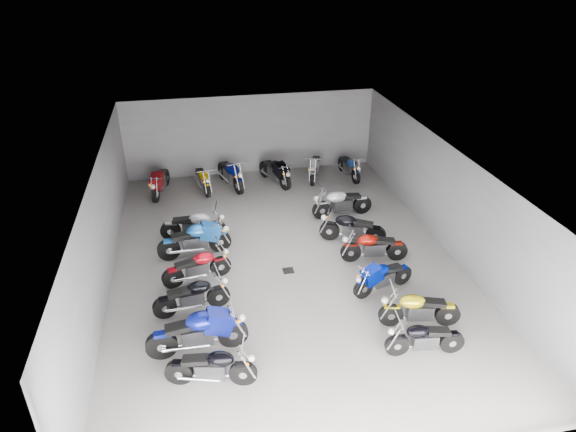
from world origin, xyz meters
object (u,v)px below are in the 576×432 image
at_px(motorcycle_left_b, 199,332).
at_px(motorcycle_back_a, 160,182).
at_px(motorcycle_left_a, 212,367).
at_px(motorcycle_right_b, 419,309).
at_px(motorcycle_right_c, 383,277).
at_px(motorcycle_back_d, 275,171).
at_px(motorcycle_right_f, 341,203).
at_px(drain_grate, 288,271).
at_px(motorcycle_left_f, 194,225).
at_px(motorcycle_left_e, 195,240).
at_px(motorcycle_back_c, 231,174).
at_px(motorcycle_right_e, 352,228).
at_px(motorcycle_back_f, 349,167).
at_px(motorcycle_right_a, 424,338).
at_px(motorcycle_right_d, 373,246).
at_px(motorcycle_back_e, 315,167).
at_px(motorcycle_left_d, 198,267).
at_px(motorcycle_back_b, 203,179).
at_px(motorcycle_left_c, 193,296).

distance_m(motorcycle_left_b, motorcycle_back_a, 8.94).
relative_size(motorcycle_left_a, motorcycle_right_b, 0.98).
relative_size(motorcycle_right_c, motorcycle_back_d, 0.91).
height_order(motorcycle_right_f, motorcycle_back_d, motorcycle_right_f).
bearing_deg(motorcycle_right_b, drain_grate, 52.46).
distance_m(motorcycle_left_f, motorcycle_right_c, 6.19).
bearing_deg(motorcycle_left_e, motorcycle_back_c, 155.17).
relative_size(motorcycle_right_b, motorcycle_back_a, 0.97).
relative_size(motorcycle_right_e, motorcycle_back_c, 0.90).
bearing_deg(motorcycle_back_f, motorcycle_right_a, 75.57).
bearing_deg(motorcycle_right_f, motorcycle_right_b, 177.56).
distance_m(motorcycle_left_a, motorcycle_right_e, 6.96).
bearing_deg(motorcycle_left_b, motorcycle_back_a, -176.00).
distance_m(motorcycle_left_f, motorcycle_back_a, 3.84).
bearing_deg(motorcycle_right_f, motorcycle_back_f, -26.44).
relative_size(motorcycle_right_d, motorcycle_back_d, 0.99).
xyz_separation_m(motorcycle_right_a, motorcycle_right_c, (-0.06, 2.48, 0.01)).
height_order(motorcycle_left_b, motorcycle_back_c, motorcycle_left_b).
bearing_deg(motorcycle_back_e, motorcycle_left_f, 59.06).
relative_size(motorcycle_right_d, motorcycle_right_e, 1.01).
relative_size(drain_grate, motorcycle_left_e, 0.14).
height_order(motorcycle_right_a, motorcycle_back_a, motorcycle_back_a).
xyz_separation_m(drain_grate, motorcycle_back_e, (2.35, 6.27, 0.49)).
bearing_deg(drain_grate, motorcycle_left_d, 179.61).
relative_size(drain_grate, motorcycle_back_d, 0.16).
relative_size(motorcycle_right_b, motorcycle_back_e, 1.02).
height_order(motorcycle_left_d, motorcycle_left_f, motorcycle_left_f).
xyz_separation_m(motorcycle_left_e, motorcycle_right_d, (5.15, -1.35, -0.05)).
bearing_deg(motorcycle_right_a, motorcycle_left_e, 49.50).
xyz_separation_m(motorcycle_back_b, motorcycle_back_d, (2.81, 0.07, 0.05)).
bearing_deg(motorcycle_left_e, drain_grate, 54.59).
bearing_deg(motorcycle_left_c, motorcycle_right_d, 96.00).
xyz_separation_m(drain_grate, motorcycle_left_f, (-2.57, 2.36, 0.50)).
bearing_deg(motorcycle_left_e, motorcycle_left_d, -6.78).
distance_m(motorcycle_left_d, motorcycle_back_a, 6.12).
height_order(motorcycle_left_e, motorcycle_back_e, motorcycle_left_e).
distance_m(motorcycle_right_b, motorcycle_back_c, 9.84).
xyz_separation_m(motorcycle_left_c, motorcycle_back_e, (5.11, 7.59, 0.02)).
xyz_separation_m(motorcycle_left_d, motorcycle_back_a, (-1.12, 6.02, 0.03)).
bearing_deg(motorcycle_back_d, motorcycle_back_f, 157.94).
bearing_deg(motorcycle_left_f, motorcycle_right_a, 47.62).
height_order(motorcycle_right_b, motorcycle_back_e, motorcycle_back_e).
xyz_separation_m(motorcycle_right_b, motorcycle_right_e, (-0.38, 4.17, 0.02)).
xyz_separation_m(motorcycle_right_f, motorcycle_back_e, (-0.12, 3.31, -0.02)).
distance_m(motorcycle_left_f, motorcycle_back_d, 4.98).
xyz_separation_m(motorcycle_right_b, motorcycle_right_d, (-0.09, 3.01, -0.00)).
xyz_separation_m(motorcycle_back_a, motorcycle_back_e, (6.04, 0.24, -0.01)).
relative_size(drain_grate, motorcycle_right_f, 0.15).
xyz_separation_m(drain_grate, motorcycle_right_e, (2.28, 1.21, 0.50)).
xyz_separation_m(motorcycle_left_e, motorcycle_back_e, (4.92, 4.87, -0.04)).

